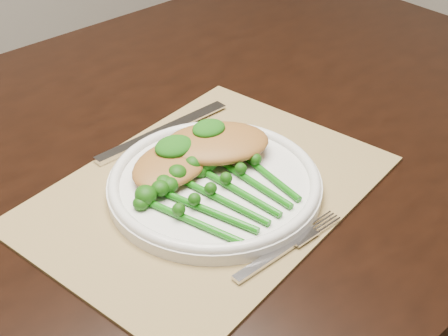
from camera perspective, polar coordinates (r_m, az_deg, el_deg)
placemat at (r=0.82m, az=-1.50°, el=-2.11°), size 0.52×0.44×0.00m
dinner_plate at (r=0.81m, az=-0.87°, el=-1.36°), size 0.28×0.28×0.03m
knife at (r=0.92m, az=-6.69°, el=2.86°), size 0.23×0.04×0.01m
fork at (r=0.74m, az=6.48°, el=-6.67°), size 0.17×0.03×0.01m
chicken_fillet_left at (r=0.82m, az=-4.81°, el=0.44°), size 0.15×0.12×0.02m
chicken_fillet_right at (r=0.84m, az=-0.69°, el=2.32°), size 0.17×0.15×0.03m
pesto_dollop_left at (r=0.82m, az=-4.57°, el=1.97°), size 0.05×0.05×0.02m
pesto_dollop_right at (r=0.84m, az=-1.41°, el=3.64°), size 0.05×0.04×0.02m
broccolini_bundle at (r=0.77m, az=0.64°, el=-2.55°), size 0.18×0.20×0.04m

